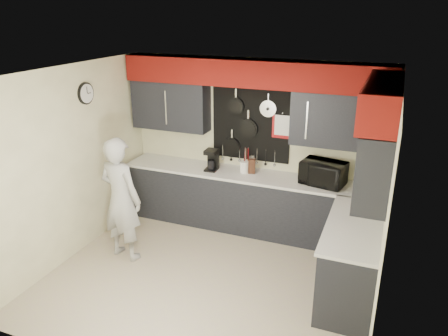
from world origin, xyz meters
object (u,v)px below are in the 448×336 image
at_px(microwave, 323,173).
at_px(utensil_crock, 244,167).
at_px(coffee_maker, 212,159).
at_px(person, 121,199).
at_px(knife_block, 252,166).

distance_m(microwave, utensil_crock, 1.18).
height_order(microwave, utensil_crock, microwave).
relative_size(microwave, coffee_maker, 1.82).
distance_m(utensil_crock, coffee_maker, 0.51).
bearing_deg(person, coffee_maker, -110.43).
height_order(utensil_crock, coffee_maker, coffee_maker).
relative_size(microwave, utensil_crock, 3.43).
bearing_deg(microwave, coffee_maker, -167.52).
height_order(microwave, knife_block, microwave).
distance_m(microwave, knife_block, 1.07).
xyz_separation_m(microwave, knife_block, (-1.07, 0.05, -0.05)).
height_order(microwave, coffee_maker, microwave).
relative_size(knife_block, person, 0.13).
relative_size(microwave, person, 0.35).
height_order(microwave, person, person).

